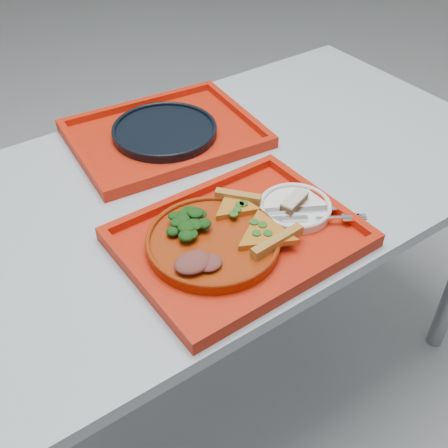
{
  "coord_description": "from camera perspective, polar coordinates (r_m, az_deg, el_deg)",
  "views": [
    {
      "loc": [
        -0.52,
        -0.87,
        1.5
      ],
      "look_at": [
        -0.03,
        -0.17,
        0.78
      ],
      "focal_mm": 45.0,
      "sensor_mm": 36.0,
      "label": 1
    }
  ],
  "objects": [
    {
      "name": "ground",
      "position": [
        1.81,
        -2.51,
        -15.66
      ],
      "size": [
        10.0,
        10.0,
        0.0
      ],
      "primitive_type": "plane",
      "color": "#96989E",
      "rests_on": "ground"
    },
    {
      "name": "table",
      "position": [
        1.31,
        -3.36,
        1.08
      ],
      "size": [
        1.6,
        0.8,
        0.75
      ],
      "color": "#A9B1BD",
      "rests_on": "ground"
    },
    {
      "name": "tray_main",
      "position": [
        1.11,
        1.52,
        -1.68
      ],
      "size": [
        0.45,
        0.36,
        0.01
      ],
      "primitive_type": "cube",
      "rotation": [
        0.0,
        0.0,
        0.01
      ],
      "color": "red",
      "rests_on": "table"
    },
    {
      "name": "tray_far",
      "position": [
        1.43,
        -6.01,
        8.81
      ],
      "size": [
        0.48,
        0.39,
        0.01
      ],
      "primitive_type": "cube",
      "rotation": [
        0.0,
        0.0,
        -0.1
      ],
      "color": "red",
      "rests_on": "table"
    },
    {
      "name": "dinner_plate",
      "position": [
        1.09,
        -1.11,
        -1.93
      ],
      "size": [
        0.26,
        0.26,
        0.02
      ],
      "primitive_type": "cylinder",
      "color": "maroon",
      "rests_on": "tray_main"
    },
    {
      "name": "side_plate",
      "position": [
        1.18,
        7.22,
        1.53
      ],
      "size": [
        0.15,
        0.15,
        0.01
      ],
      "primitive_type": "cylinder",
      "color": "white",
      "rests_on": "tray_main"
    },
    {
      "name": "navy_plate",
      "position": [
        1.43,
        -6.05,
        9.29
      ],
      "size": [
        0.26,
        0.26,
        0.02
      ],
      "primitive_type": "cylinder",
      "color": "black",
      "rests_on": "tray_far"
    },
    {
      "name": "pizza_slice_a",
      "position": [
        1.08,
        4.2,
        -0.82
      ],
      "size": [
        0.13,
        0.14,
        0.02
      ],
      "primitive_type": null,
      "rotation": [
        0.0,
        0.0,
        1.63
      ],
      "color": "gold",
      "rests_on": "dinner_plate"
    },
    {
      "name": "pizza_slice_b",
      "position": [
        1.15,
        1.11,
        1.95
      ],
      "size": [
        0.14,
        0.14,
        0.02
      ],
      "primitive_type": null,
      "rotation": [
        0.0,
        0.0,
        3.84
      ],
      "color": "gold",
      "rests_on": "dinner_plate"
    },
    {
      "name": "salad_heap",
      "position": [
        1.09,
        -3.64,
        0.28
      ],
      "size": [
        0.08,
        0.07,
        0.04
      ],
      "primitive_type": "ellipsoid",
      "color": "black",
      "rests_on": "dinner_plate"
    },
    {
      "name": "meat_portion",
      "position": [
        1.02,
        -3.18,
        -3.92
      ],
      "size": [
        0.07,
        0.06,
        0.02
      ],
      "primitive_type": "ellipsoid",
      "color": "brown",
      "rests_on": "dinner_plate"
    },
    {
      "name": "dessert_bar",
      "position": [
        1.17,
        7.15,
        2.29
      ],
      "size": [
        0.07,
        0.05,
        0.02
      ],
      "rotation": [
        0.0,
        0.0,
        0.32
      ],
      "color": "#472D17",
      "rests_on": "side_plate"
    },
    {
      "name": "knife",
      "position": [
        1.16,
        7.66,
        1.49
      ],
      "size": [
        0.17,
        0.1,
        0.01
      ],
      "primitive_type": "cube",
      "rotation": [
        0.0,
        0.0,
        -0.51
      ],
      "color": "silver",
      "rests_on": "side_plate"
    },
    {
      "name": "fork",
      "position": [
        1.14,
        9.22,
        0.6
      ],
      "size": [
        0.17,
        0.12,
        0.01
      ],
      "primitive_type": "cube",
      "rotation": [
        0.0,
        0.0,
        -0.56
      ],
      "color": "silver",
      "rests_on": "side_plate"
    }
  ]
}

